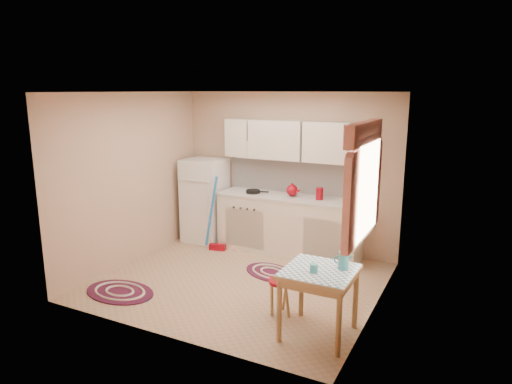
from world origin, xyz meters
TOP-DOWN VIEW (x-y plane):
  - room_shell at (0.16, 0.24)m, footprint 3.64×3.60m
  - fridge at (-1.35, 1.25)m, footprint 0.65×0.60m
  - broom at (-0.91, 0.90)m, footprint 0.30×0.18m
  - base_cabinets at (0.16, 1.30)m, footprint 2.25×0.60m
  - countertop at (0.16, 1.30)m, footprint 2.27×0.62m
  - frying_pan at (-0.44, 1.25)m, footprint 0.27×0.27m
  - red_kettle at (0.21, 1.30)m, footprint 0.25×0.24m
  - red_canister at (0.65, 1.30)m, footprint 0.13×0.13m
  - table at (1.40, -0.84)m, footprint 0.72×0.72m
  - stool at (0.88, -0.61)m, footprint 0.30×0.30m
  - coffee_pot at (1.61, -0.72)m, footprint 0.14×0.12m
  - mug at (1.37, -0.94)m, footprint 0.10×0.10m
  - rug_center at (0.27, 0.43)m, footprint 0.99×0.82m
  - rug_left at (-1.19, -1.01)m, footprint 1.01×0.70m

SIDE VIEW (x-z plane):
  - rug_center at x=0.27m, z-range 0.00..0.02m
  - rug_left at x=-1.19m, z-range 0.00..0.02m
  - stool at x=0.88m, z-range 0.00..0.42m
  - table at x=1.40m, z-range 0.00..0.72m
  - base_cabinets at x=0.16m, z-range 0.00..0.88m
  - broom at x=-0.91m, z-range 0.00..1.20m
  - fridge at x=-1.35m, z-range 0.00..1.40m
  - mug at x=1.37m, z-range 0.72..0.82m
  - coffee_pot at x=1.61m, z-range 0.72..0.97m
  - countertop at x=0.16m, z-range 0.88..0.92m
  - frying_pan at x=-0.44m, z-range 0.92..0.97m
  - red_canister at x=0.65m, z-range 0.92..1.08m
  - red_kettle at x=0.21m, z-range 0.92..1.12m
  - room_shell at x=0.16m, z-range 0.34..2.86m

